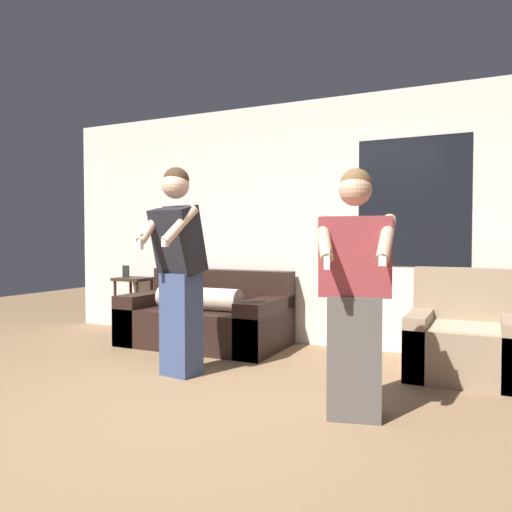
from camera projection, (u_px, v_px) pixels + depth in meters
ground_plane at (143, 429)px, 3.08m from camera, size 14.00×14.00×0.00m
wall_back at (303, 223)px, 5.57m from camera, size 6.36×0.07×2.70m
couch at (207, 319)px, 5.54m from camera, size 1.77×0.98×0.82m
armchair at (465, 341)px, 4.28m from camera, size 0.91×0.86×0.91m
side_table at (133, 288)px, 6.31m from camera, size 0.42×0.38×0.84m
person_left at (179, 268)px, 4.26m from camera, size 0.46×0.55×1.78m
person_right at (355, 294)px, 3.25m from camera, size 0.53×0.54×1.63m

